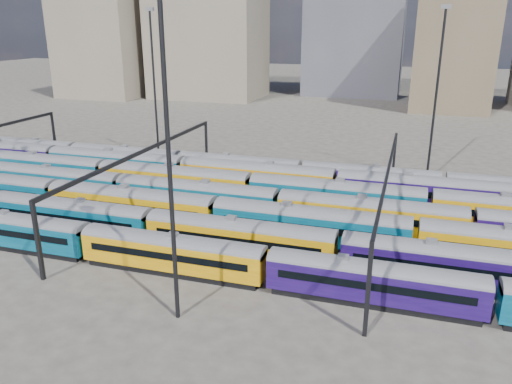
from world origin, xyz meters
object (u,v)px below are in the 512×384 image
(rake_0, at_px, (267,263))
(rake_1, at_px, (240,234))
(rake_2, at_px, (310,222))
(mast_2, at_px, (169,153))

(rake_0, distance_m, rake_1, 6.64)
(rake_0, relative_size, rake_2, 1.05)
(rake_0, bearing_deg, rake_1, 131.15)
(rake_2, bearing_deg, rake_1, -141.32)
(rake_0, height_order, rake_2, rake_2)
(mast_2, bearing_deg, rake_2, 66.20)
(rake_2, relative_size, mast_2, 4.22)
(rake_0, distance_m, rake_2, 10.18)
(rake_0, height_order, mast_2, mast_2)
(rake_1, distance_m, mast_2, 16.57)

